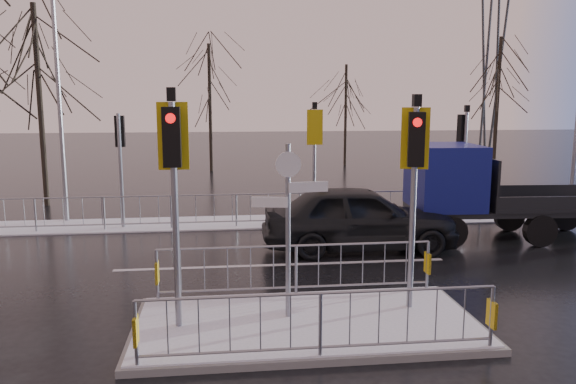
{
  "coord_description": "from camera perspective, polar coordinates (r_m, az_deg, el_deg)",
  "views": [
    {
      "loc": [
        -1.42,
        -9.22,
        3.97
      ],
      "look_at": [
        0.12,
        3.72,
        1.8
      ],
      "focal_mm": 35.0,
      "sensor_mm": 36.0,
      "label": 1
    }
  ],
  "objects": [
    {
      "name": "snow_verge",
      "position": [
        18.31,
        -2.17,
        -3.02
      ],
      "size": [
        30.0,
        2.0,
        0.04
      ],
      "primitive_type": "cube",
      "color": "white",
      "rests_on": "ground"
    },
    {
      "name": "ground",
      "position": [
        10.14,
        1.88,
        -13.6
      ],
      "size": [
        120.0,
        120.0,
        0.0
      ],
      "primitive_type": "plane",
      "color": "black",
      "rests_on": "ground"
    },
    {
      "name": "far_kerb_fixtures",
      "position": [
        17.65,
        -1.1,
        -0.18
      ],
      "size": [
        18.0,
        0.65,
        3.83
      ],
      "color": "gray",
      "rests_on": "ground"
    },
    {
      "name": "tree_far_c",
      "position": [
        33.95,
        20.63,
        10.84
      ],
      "size": [
        4.0,
        4.0,
        7.55
      ],
      "color": "black",
      "rests_on": "ground"
    },
    {
      "name": "car_far_lane",
      "position": [
        14.97,
        7.23,
        -2.57
      ],
      "size": [
        5.18,
        2.22,
        1.75
      ],
      "primitive_type": "imported",
      "rotation": [
        0.0,
        0.0,
        1.54
      ],
      "color": "black",
      "rests_on": "ground"
    },
    {
      "name": "lane_markings",
      "position": [
        9.83,
        2.18,
        -14.33
      ],
      "size": [
        8.0,
        11.38,
        0.01
      ],
      "color": "silver",
      "rests_on": "ground"
    },
    {
      "name": "tree_far_a",
      "position": [
        31.24,
        -7.98,
        10.92
      ],
      "size": [
        3.75,
        3.75,
        7.08
      ],
      "color": "black",
      "rests_on": "ground"
    },
    {
      "name": "tree_far_b",
      "position": [
        34.04,
        5.9,
        9.75
      ],
      "size": [
        3.25,
        3.25,
        6.14
      ],
      "color": "black",
      "rests_on": "ground"
    },
    {
      "name": "street_lamp_left",
      "position": [
        19.39,
        -22.12,
        10.31
      ],
      "size": [
        1.25,
        0.18,
        8.2
      ],
      "color": "gray",
      "rests_on": "ground"
    },
    {
      "name": "flatbed_truck",
      "position": [
        16.7,
        18.26,
        0.26
      ],
      "size": [
        5.96,
        2.45,
        2.71
      ],
      "color": "black",
      "rests_on": "ground"
    },
    {
      "name": "traffic_island",
      "position": [
        10.0,
        1.81,
        -11.52
      ],
      "size": [
        6.0,
        3.04,
        4.15
      ],
      "color": "slate",
      "rests_on": "ground"
    },
    {
      "name": "tree_near_b",
      "position": [
        22.73,
        -24.12,
        11.61
      ],
      "size": [
        4.0,
        4.0,
        7.55
      ],
      "color": "black",
      "rests_on": "ground"
    }
  ]
}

